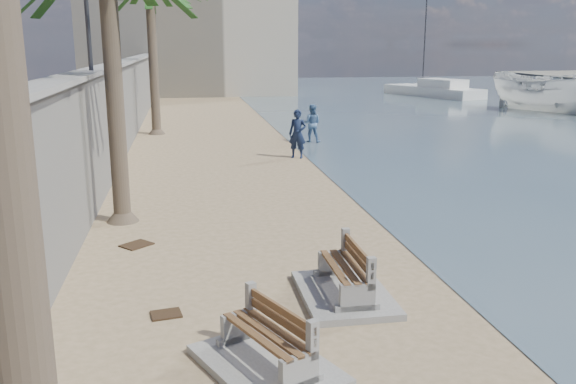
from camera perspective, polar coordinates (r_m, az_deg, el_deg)
seawall at (r=25.84m, az=-15.43°, el=7.49°), size 0.45×70.00×3.50m
wall_cap at (r=25.73m, az=-15.68°, el=11.47°), size 0.80×70.00×0.12m
end_building at (r=57.66m, az=-9.39°, el=16.14°), size 18.00×12.00×14.00m
bench_near at (r=8.45m, az=-2.01°, el=-13.99°), size 2.15×2.47×0.87m
bench_far at (r=10.68m, az=5.32°, el=-7.83°), size 1.49×2.19×0.91m
person_a at (r=23.61m, az=0.90°, el=5.79°), size 0.92×0.80×2.16m
person_b at (r=27.56m, az=2.24°, el=6.62°), size 1.08×0.96×1.88m
boat_cruiser at (r=43.62m, az=23.21°, el=8.78°), size 4.22×4.26×3.67m
yacht_far at (r=54.22m, az=13.36°, el=9.09°), size 5.91×10.08×1.50m
sailboat_west at (r=62.10m, az=12.47°, el=9.68°), size 5.36×5.34×10.71m
debris_c at (r=13.84m, az=-13.99°, el=-4.81°), size 0.79×0.78×0.03m
debris_d at (r=10.33m, az=-11.33°, el=-11.14°), size 0.54×0.46×0.03m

